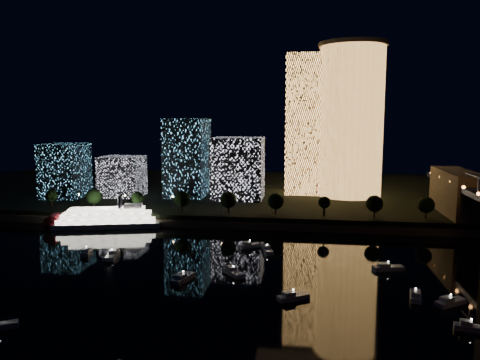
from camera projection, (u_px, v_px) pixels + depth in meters
The scene contains 10 objects.
ground at pixel (294, 314), 108.08m from camera, with size 520.00×520.00×0.00m, color black.
far_bank at pixel (301, 193), 264.75m from camera, with size 420.00×160.00×5.00m, color black.
seawall at pixel (299, 226), 188.34m from camera, with size 420.00×6.00×3.00m, color #6B5E4C.
tower_cylindrical at pixel (351, 120), 236.61m from camera, with size 34.00×34.00×76.88m.
tower_rectangular at pixel (308, 125), 246.77m from camera, with size 22.71×22.71×72.25m, color #F7A74F.
midrise_blocks at pixel (168, 166), 236.65m from camera, with size 109.40×36.64×39.56m.
riverboat at pixel (102, 219), 192.85m from camera, with size 46.79×20.28×13.85m.
motorboats at pixel (247, 278), 129.78m from camera, with size 113.54×89.76×2.78m.
esplanade_trees at pixel (238, 200), 196.61m from camera, with size 165.99×6.92×8.96m.
street_lamps at pixel (222, 201), 203.83m from camera, with size 132.70×0.70×5.65m.
Camera 1 is at (2.12, -103.68, 45.24)m, focal length 35.00 mm.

